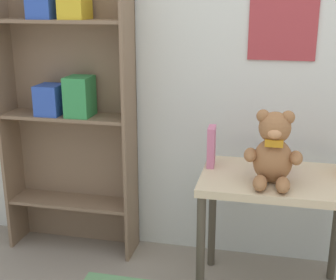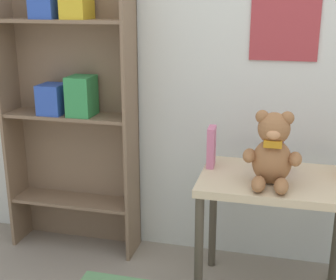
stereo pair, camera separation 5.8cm
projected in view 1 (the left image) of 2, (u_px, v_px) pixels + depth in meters
The scene contains 6 objects.
wall_back at pixel (263, 30), 2.35m from camera, with size 4.80×0.07×2.50m.
bookshelf_side at pixel (69, 98), 2.55m from camera, with size 0.73×0.22×1.58m.
display_table at pixel (275, 195), 2.16m from camera, with size 0.69×0.48×0.62m.
teddy_bear at pixel (273, 151), 2.02m from camera, with size 0.25×0.23×0.33m.
book_standing_pink at pixel (211, 146), 2.25m from camera, with size 0.03×0.10×0.20m, color #D17093.
book_standing_purple at pixel (278, 150), 2.19m from camera, with size 0.04×0.10×0.19m, color purple.
Camera 1 is at (0.05, -1.18, 1.40)m, focal length 50.00 mm.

